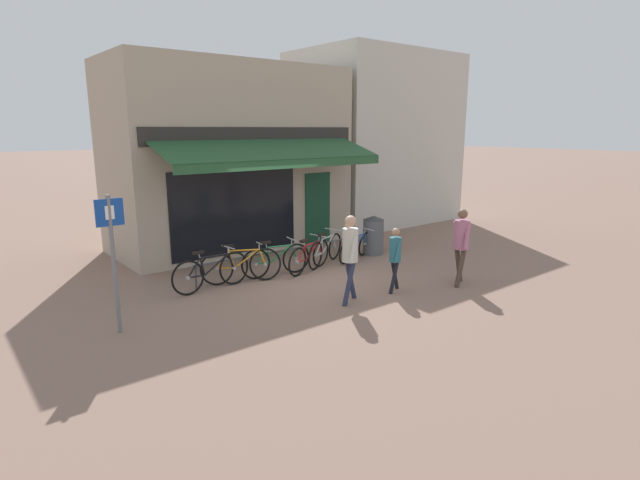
{
  "coord_description": "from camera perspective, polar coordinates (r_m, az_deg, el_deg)",
  "views": [
    {
      "loc": [
        -6.57,
        -8.54,
        3.33
      ],
      "look_at": [
        -0.15,
        -0.56,
        1.05
      ],
      "focal_mm": 28.0,
      "sensor_mm": 36.0,
      "label": 1
    }
  ],
  "objects": [
    {
      "name": "pedestrian_child",
      "position": [
        10.43,
        8.58,
        -1.41
      ],
      "size": [
        0.45,
        0.41,
        1.36
      ],
      "rotation": [
        0.0,
        0.0,
        0.05
      ],
      "color": "black",
      "rests_on": "ground_plane"
    },
    {
      "name": "ground_plane",
      "position": [
        11.28,
        -1.19,
        -4.63
      ],
      "size": [
        160.0,
        160.0,
        0.0
      ],
      "primitive_type": "plane",
      "color": "#846656"
    },
    {
      "name": "bicycle_red",
      "position": [
        11.87,
        -1.22,
        -1.89
      ],
      "size": [
        1.62,
        0.65,
        0.83
      ],
      "rotation": [
        0.05,
        0.0,
        0.32
      ],
      "color": "black",
      "rests_on": "ground_plane"
    },
    {
      "name": "bicycle_orange",
      "position": [
        11.17,
        -9.0,
        -2.86
      ],
      "size": [
        1.76,
        0.72,
        0.89
      ],
      "rotation": [
        -0.12,
        0.0,
        -0.33
      ],
      "color": "black",
      "rests_on": "ground_plane"
    },
    {
      "name": "parking_sign",
      "position": [
        8.73,
        -22.6,
        -1.05
      ],
      "size": [
        0.44,
        0.07,
        2.32
      ],
      "color": "slate",
      "rests_on": "ground_plane"
    },
    {
      "name": "neighbour_building",
      "position": [
        18.75,
        6.16,
        11.39
      ],
      "size": [
        5.46,
        4.0,
        5.94
      ],
      "color": "beige",
      "rests_on": "ground_plane"
    },
    {
      "name": "litter_bin",
      "position": [
        13.58,
        6.11,
        0.59
      ],
      "size": [
        0.57,
        0.57,
        1.06
      ],
      "color": "#515459",
      "rests_on": "ground_plane"
    },
    {
      "name": "bicycle_green",
      "position": [
        11.56,
        -5.03,
        -2.28
      ],
      "size": [
        1.73,
        0.52,
        0.85
      ],
      "rotation": [
        0.01,
        0.0,
        -0.14
      ],
      "color": "black",
      "rests_on": "ground_plane"
    },
    {
      "name": "shop_front",
      "position": [
        14.59,
        -10.17,
        9.25
      ],
      "size": [
        6.56,
        4.48,
        5.08
      ],
      "color": "tan",
      "rests_on": "ground_plane"
    },
    {
      "name": "bicycle_black",
      "position": [
        10.78,
        -12.3,
        -3.55
      ],
      "size": [
        1.83,
        0.52,
        0.88
      ],
      "rotation": [
        -0.03,
        0.0,
        0.05
      ],
      "color": "black",
      "rests_on": "ground_plane"
    },
    {
      "name": "bike_rack_rail",
      "position": [
        11.82,
        -3.99,
        -1.4
      ],
      "size": [
        4.67,
        0.04,
        0.57
      ],
      "color": "#47494F",
      "rests_on": "ground_plane"
    },
    {
      "name": "bicycle_silver",
      "position": [
        12.48,
        0.64,
        -1.13
      ],
      "size": [
        1.68,
        0.83,
        0.85
      ],
      "rotation": [
        0.06,
        0.0,
        0.43
      ],
      "color": "black",
      "rests_on": "ground_plane"
    },
    {
      "name": "bicycle_blue",
      "position": [
        12.95,
        4.12,
        -0.76
      ],
      "size": [
        1.65,
        0.68,
        0.83
      ],
      "rotation": [
        0.14,
        0.0,
        0.33
      ],
      "color": "black",
      "rests_on": "ground_plane"
    },
    {
      "name": "pedestrian_adult",
      "position": [
        9.63,
        3.47,
        -0.97
      ],
      "size": [
        0.56,
        0.54,
        1.74
      ],
      "rotation": [
        0.0,
        0.0,
        0.12
      ],
      "color": "#282D47",
      "rests_on": "ground_plane"
    },
    {
      "name": "pedestrian_second_adult",
      "position": [
        11.18,
        15.84,
        0.16
      ],
      "size": [
        0.56,
        0.57,
        1.68
      ],
      "rotation": [
        0.0,
        0.0,
        0.1
      ],
      "color": "#47382D",
      "rests_on": "ground_plane"
    }
  ]
}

